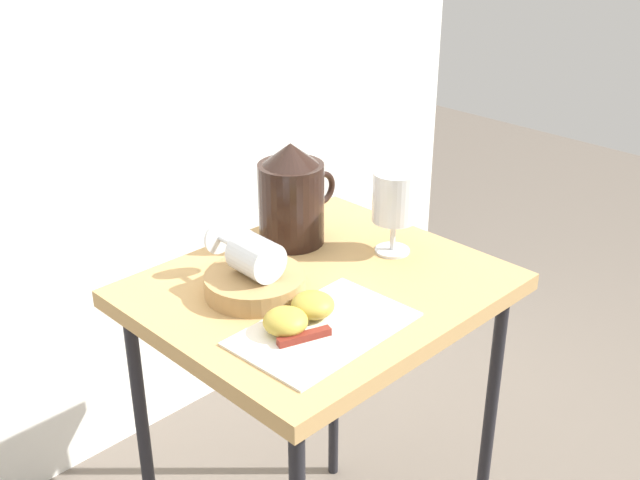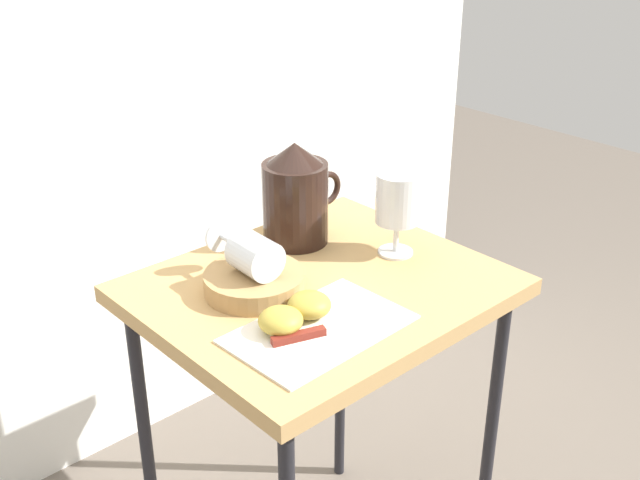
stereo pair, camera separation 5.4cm
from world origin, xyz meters
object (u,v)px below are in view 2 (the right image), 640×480
at_px(basket_tray, 254,282).
at_px(pitcher, 296,202).
at_px(wine_glass_upright, 398,202).
at_px(wine_glass_tipped_near, 253,254).
at_px(apple_half_left, 281,320).
at_px(apple_half_right, 309,305).
at_px(knife, 320,332).
at_px(table, 320,317).

xyz_separation_m(basket_tray, pitcher, (0.18, 0.10, 0.06)).
relative_size(basket_tray, wine_glass_upright, 1.08).
relative_size(wine_glass_tipped_near, apple_half_left, 2.07).
bearing_deg(wine_glass_tipped_near, apple_half_right, -83.80).
bearing_deg(knife, wine_glass_tipped_near, 86.22).
bearing_deg(pitcher, wine_glass_tipped_near, -150.43).
xyz_separation_m(pitcher, wine_glass_tipped_near, (-0.18, -0.10, -0.01)).
height_order(pitcher, apple_half_right, pitcher).
relative_size(wine_glass_upright, wine_glass_tipped_near, 1.09).
xyz_separation_m(apple_half_left, apple_half_right, (0.06, 0.01, 0.00)).
distance_m(wine_glass_upright, apple_half_left, 0.34).
bearing_deg(pitcher, apple_half_right, -126.39).
distance_m(basket_tray, knife, 0.18).
distance_m(basket_tray, pitcher, 0.22).
bearing_deg(apple_half_right, apple_half_left, -174.77).
bearing_deg(wine_glass_upright, wine_glass_tipped_near, 167.75).
bearing_deg(wine_glass_tipped_near, apple_half_left, -111.09).
bearing_deg(table, basket_tray, 154.12).
distance_m(table, wine_glass_tipped_near, 0.18).
relative_size(pitcher, wine_glass_upright, 1.25).
relative_size(apple_half_right, knife, 0.32).
distance_m(table, wine_glass_upright, 0.25).
distance_m(wine_glass_tipped_near, apple_half_left, 0.15).
distance_m(table, knife, 0.19).
height_order(basket_tray, apple_half_left, apple_half_left).
height_order(table, wine_glass_upright, wine_glass_upright).
xyz_separation_m(apple_half_right, knife, (-0.03, -0.05, -0.01)).
height_order(wine_glass_upright, apple_half_right, wine_glass_upright).
bearing_deg(table, knife, -132.03).
height_order(table, basket_tray, basket_tray).
distance_m(pitcher, wine_glass_tipped_near, 0.21).
bearing_deg(table, pitcher, 63.07).
distance_m(pitcher, apple_half_right, 0.29).
relative_size(wine_glass_upright, knife, 0.72).
height_order(apple_half_right, knife, apple_half_right).
bearing_deg(wine_glass_tipped_near, knife, -93.78).
height_order(table, knife, knife).
height_order(wine_glass_tipped_near, apple_half_right, wine_glass_tipped_near).
bearing_deg(basket_tray, wine_glass_upright, -12.21).
height_order(table, apple_half_left, apple_half_left).
height_order(apple_half_left, apple_half_right, same).
xyz_separation_m(table, wine_glass_tipped_near, (-0.10, 0.05, 0.14)).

